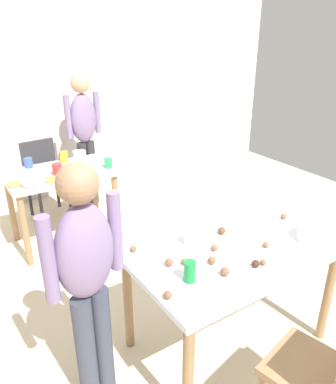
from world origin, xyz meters
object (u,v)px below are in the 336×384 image
chair_near_table (327,370)px  dining_table_near (232,262)px  pitcher_far (80,163)px  mixing_bowl (315,234)px  person_adult_far (84,129)px  person_girl_near (87,274)px  chair_far_table (44,174)px  soda_can (190,272)px  dining_table_far (61,183)px

chair_near_table → dining_table_near: bearing=85.1°
pitcher_far → chair_near_table: bearing=-84.2°
mixing_bowl → dining_table_near: bearing=158.6°
person_adult_far → person_girl_near: bearing=-111.3°
dining_table_near → chair_far_table: chair_far_table is taller
dining_table_near → person_adult_far: person_adult_far is taller
chair_near_table → pitcher_far: (-0.26, 2.53, 0.37)m
dining_table_near → soda_can: (-0.42, -0.11, 0.16)m
chair_far_table → mixing_bowl: chair_far_table is taller
chair_near_table → person_adult_far: 3.45m
chair_far_table → chair_near_table: bearing=-83.7°
dining_table_near → person_girl_near: bearing=174.7°
dining_table_far → pitcher_far: size_ratio=4.30×
mixing_bowl → person_girl_near: bearing=168.7°
dining_table_far → pitcher_far: pitcher_far is taller
chair_near_table → soda_can: bearing=118.1°
person_adult_far → soda_can: (-0.49, -2.75, -0.14)m
dining_table_near → pitcher_far: size_ratio=5.46×
chair_far_table → person_girl_near: size_ratio=0.59×
chair_far_table → soda_can: soda_can is taller
chair_near_table → person_girl_near: bearing=135.0°
dining_table_near → soda_can: 0.46m
dining_table_near → soda_can: bearing=-165.3°
dining_table_far → chair_far_table: 0.70m
mixing_bowl → chair_near_table: bearing=-135.6°
pitcher_far → person_girl_near: bearing=-109.8°
chair_near_table → soda_can: size_ratio=7.13×
mixing_bowl → pitcher_far: 2.13m
dining_table_near → pitcher_far: 1.80m
dining_table_near → person_girl_near: person_girl_near is taller
chair_near_table → pitcher_far: pitcher_far is taller
mixing_bowl → pitcher_far: pitcher_far is taller
chair_far_table → soda_can: 2.79m
chair_near_table → soda_can: (-0.35, 0.66, 0.31)m
person_adult_far → mixing_bowl: size_ratio=7.28×
dining_table_far → person_adult_far: 0.92m
dining_table_far → mixing_bowl: 2.39m
pitcher_far → person_adult_far: bearing=65.9°
dining_table_near → mixing_bowl: bearing=-21.4°
chair_near_table → person_girl_near: (-0.86, 0.86, 0.38)m
chair_far_table → person_girl_near: person_girl_near is taller
soda_can → pitcher_far: (0.10, 1.87, 0.06)m
person_girl_near → pitcher_far: 1.78m
person_adult_far → pitcher_far: 0.97m
person_adult_far → mixing_bowl: bearing=-81.2°
dining_table_near → pitcher_far: (-0.32, 1.76, 0.21)m
chair_far_table → dining_table_near: bearing=-80.5°
dining_table_far → pitcher_far: (0.14, -0.21, 0.24)m
soda_can → pitcher_far: size_ratio=0.52×
chair_near_table → person_adult_far: bearing=87.7°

